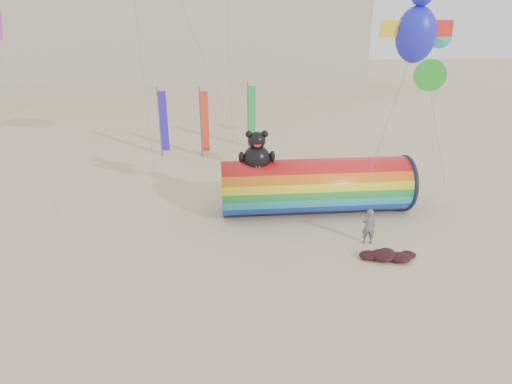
{
  "coord_description": "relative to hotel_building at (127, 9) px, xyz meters",
  "views": [
    {
      "loc": [
        -1.39,
        -18.4,
        10.55
      ],
      "look_at": [
        0.5,
        1.5,
        2.4
      ],
      "focal_mm": 32.0,
      "sensor_mm": 36.0,
      "label": 1
    }
  ],
  "objects": [
    {
      "name": "festival_banners",
      "position": [
        10.11,
        -30.23,
        -7.67
      ],
      "size": [
        7.34,
        2.18,
        5.2
      ],
      "color": "#59595E",
      "rests_on": "ground"
    },
    {
      "name": "ground",
      "position": [
        12.0,
        -45.95,
        -10.31
      ],
      "size": [
        160.0,
        160.0,
        0.0
      ],
      "primitive_type": "plane",
      "color": "#CCB58C",
      "rests_on": "ground"
    },
    {
      "name": "windsock_assembly",
      "position": [
        16.03,
        -41.66,
        -8.74
      ],
      "size": [
        10.27,
        3.13,
        4.74
      ],
      "color": "red",
      "rests_on": "ground"
    },
    {
      "name": "fabric_bundle",
      "position": [
        18.18,
        -47.1,
        -10.14
      ],
      "size": [
        2.62,
        1.35,
        0.41
      ],
      "color": "#3E0B14",
      "rests_on": "ground"
    },
    {
      "name": "hotel_building",
      "position": [
        0.0,
        0.0,
        0.0
      ],
      "size": [
        60.4,
        15.4,
        20.6
      ],
      "color": "#B7AD99",
      "rests_on": "ground"
    },
    {
      "name": "kite_handler",
      "position": [
        17.76,
        -45.57,
        -9.42
      ],
      "size": [
        0.68,
        0.47,
        1.77
      ],
      "primitive_type": "imported",
      "rotation": [
        0.0,
        0.0,
        3.07
      ],
      "color": "slate",
      "rests_on": "ground"
    }
  ]
}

